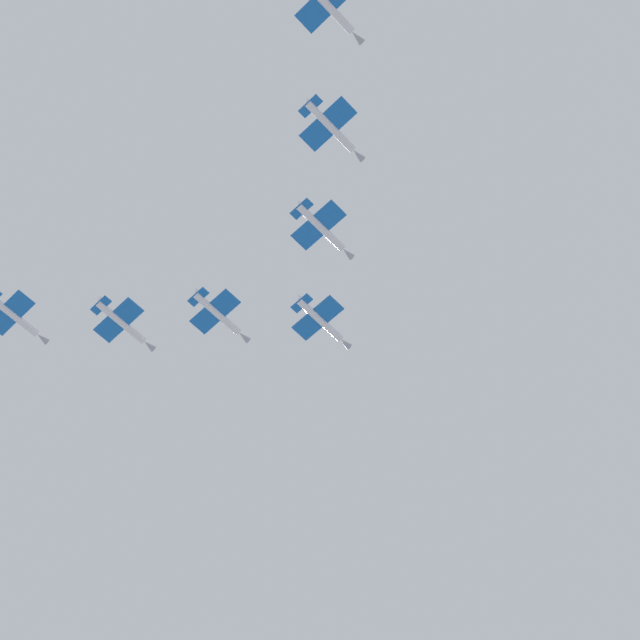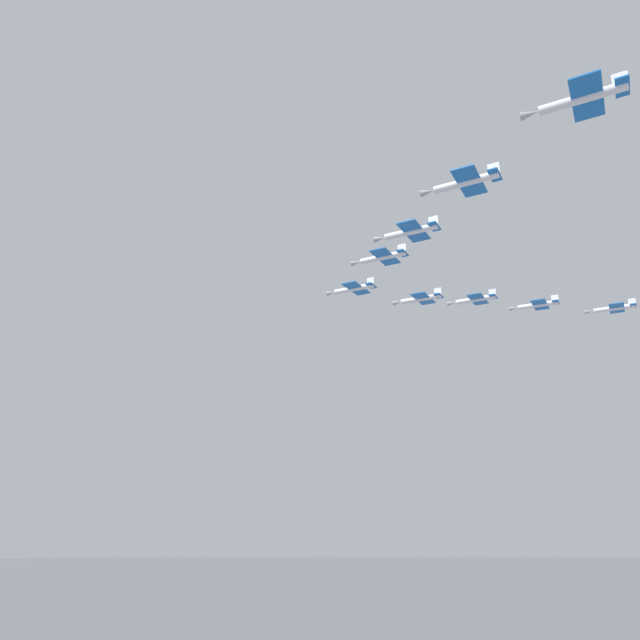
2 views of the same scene
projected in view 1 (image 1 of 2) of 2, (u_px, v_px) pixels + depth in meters
The scene contains 7 objects.
jet_lead at pixel (321, 321), 172.62m from camera, with size 12.01×10.22×2.74m.
jet_port_inner at pixel (219, 315), 173.10m from camera, with size 12.01×10.22×2.74m.
jet_starboard_inner at pixel (322, 229), 162.99m from camera, with size 12.01×10.22×2.74m.
jet_port_outer at pixel (122, 323), 171.83m from camera, with size 12.01×10.22×2.74m.
jet_starboard_outer at pixel (332, 128), 156.51m from camera, with size 12.01×10.22×2.74m.
jet_center_rear at pixel (14, 316), 171.20m from camera, with size 12.01×10.22×2.74m.
jet_port_trail at pixel (329, 7), 147.35m from camera, with size 12.01×10.22×2.74m.
Camera 1 is at (87.61, 22.18, 2.94)m, focal length 55.20 mm.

